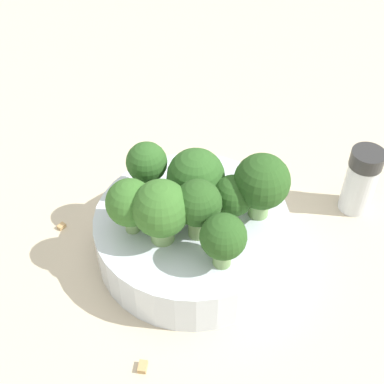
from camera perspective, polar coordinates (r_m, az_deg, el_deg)
The scene contains 14 objects.
ground_plane at distance 0.49m, azimuth -0.00°, elevation -6.19°, with size 3.00×3.00×0.00m, color beige.
bowl at distance 0.47m, azimuth -0.00°, elevation -4.53°, with size 0.17×0.17×0.04m, color silver.
broccoli_floret_0 at distance 0.42m, azimuth 0.63°, elevation -1.42°, with size 0.04×0.04×0.06m.
broccoli_floret_1 at distance 0.42m, azimuth -3.31°, elevation -1.95°, with size 0.05×0.05×0.06m.
broccoli_floret_2 at distance 0.43m, azimuth -6.63°, elevation -1.24°, with size 0.04×0.04×0.05m.
broccoli_floret_3 at distance 0.45m, azimuth -0.02°, elevation 1.61°, with size 0.05×0.05×0.05m.
broccoli_floret_4 at distance 0.44m, azimuth 4.39°, elevation -0.49°, with size 0.04×0.04×0.04m.
broccoli_floret_5 at distance 0.40m, azimuth 3.35°, elevation -4.96°, with size 0.04×0.04×0.05m.
broccoli_floret_6 at distance 0.44m, azimuth 7.45°, elevation 0.96°, with size 0.05×0.05×0.06m.
broccoli_floret_7 at distance 0.46m, azimuth -4.84°, elevation 2.87°, with size 0.04×0.04×0.05m.
pepper_shaker at distance 0.52m, azimuth 17.55°, elevation 1.19°, with size 0.03×0.03×0.07m.
almond_crumb_0 at distance 0.42m, azimuth -5.31°, elevation -17.93°, with size 0.01×0.01×0.01m, color tan.
almond_crumb_1 at distance 0.56m, azimuth 5.17°, elevation 2.18°, with size 0.01×0.01×0.01m, color olive.
almond_crumb_2 at distance 0.52m, azimuth -13.79°, elevation -3.43°, with size 0.01×0.01×0.01m, color tan.
Camera 1 is at (-0.05, 0.30, 0.38)m, focal length 50.00 mm.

